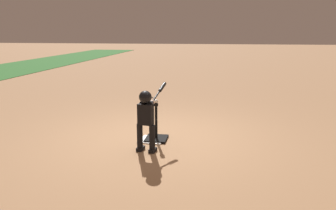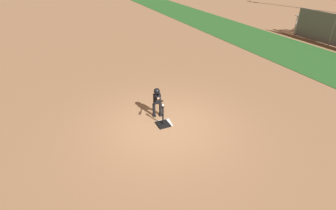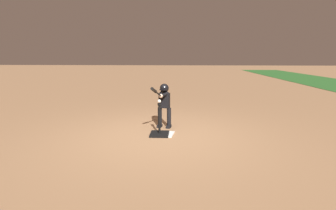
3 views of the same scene
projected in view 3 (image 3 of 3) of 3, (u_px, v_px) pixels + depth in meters
ground_plane at (159, 137)px, 5.47m from camera, size 90.00×90.00×0.00m
home_plate at (163, 134)px, 5.63m from camera, size 0.49×0.49×0.02m
batting_tee at (160, 131)px, 5.57m from camera, size 0.44×0.40×0.69m
batter_child at (164, 100)px, 6.04m from camera, size 0.98×0.38×1.05m
baseball at (160, 101)px, 5.46m from camera, size 0.07×0.07×0.07m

